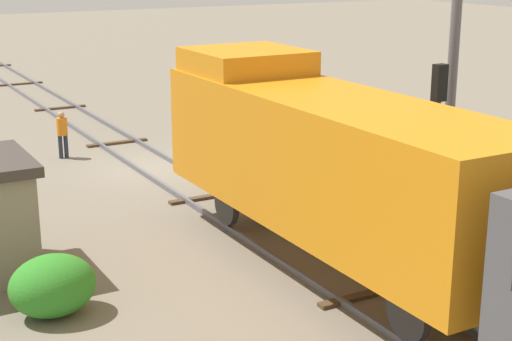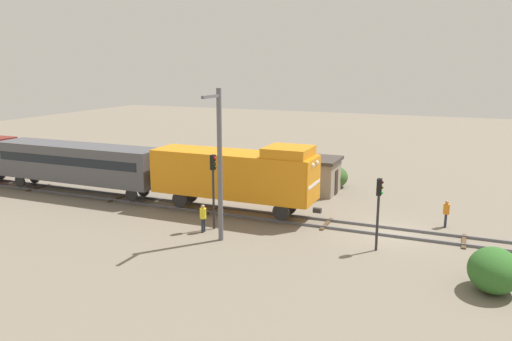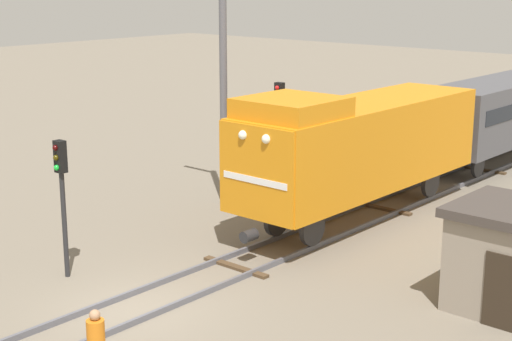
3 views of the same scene
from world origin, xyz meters
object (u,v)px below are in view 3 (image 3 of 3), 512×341
Objects in this scene: catenary_mast at (222,83)px; worker_by_signal at (268,173)px; locomotive at (358,143)px; traffic_signal_mid at (279,121)px; worker_near_track at (96,341)px; traffic_signal_near at (62,183)px.

worker_by_signal is at bearing 61.51° from catenary_mast.
locomotive is 1.35× the size of catenary_mast.
worker_by_signal is (-0.80, 0.31, -2.16)m from traffic_signal_mid.
worker_near_track is (5.80, -12.94, -2.16)m from traffic_signal_mid.
locomotive is 4.56m from worker_by_signal.
locomotive is 5.54m from catenary_mast.
traffic_signal_near is 6.70m from worker_near_track.
locomotive reaches higher than traffic_signal_near.
worker_near_track is at bearing -65.85° from traffic_signal_mid.
locomotive reaches higher than traffic_signal_mid.
worker_near_track is at bearing -69.71° from worker_by_signal.
traffic_signal_mid is at bearing 20.47° from worker_near_track.
traffic_signal_mid is at bearing 37.54° from catenary_mast.
traffic_signal_mid is 14.34m from worker_near_track.
catenary_mast is at bearing -142.46° from traffic_signal_mid.
catenary_mast reaches higher than traffic_signal_near.
worker_by_signal is at bearing 159.01° from traffic_signal_mid.
catenary_mast is at bearing 28.92° from worker_near_track.
locomotive is 10.34m from traffic_signal_near.
traffic_signal_mid is 2.50m from catenary_mast.
traffic_signal_near is at bearing -90.49° from worker_by_signal.
locomotive is 2.93× the size of traffic_signal_near.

